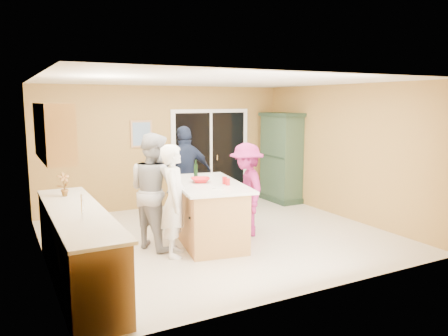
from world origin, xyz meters
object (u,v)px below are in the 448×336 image
green_hutch (281,158)px  woman_white (175,201)px  woman_grey (154,191)px  woman_magenta (247,190)px  woman_navy (186,174)px  kitchen_island (208,214)px

green_hutch → woman_white: green_hutch is taller
green_hutch → woman_grey: size_ratio=1.12×
woman_magenta → woman_white: bearing=-62.8°
woman_white → woman_navy: woman_navy is taller
green_hutch → woman_white: 4.16m
woman_navy → kitchen_island: bearing=80.7°
woman_white → woman_magenta: 1.49m
woman_white → woman_grey: bearing=40.7°
woman_white → woman_magenta: woman_white is taller
green_hutch → woman_navy: 2.69m
woman_grey → woman_navy: 1.52m
woman_white → woman_grey: woman_grey is taller
kitchen_island → woman_grey: bearing=178.5°
kitchen_island → woman_grey: (-0.84, 0.17, 0.44)m
green_hutch → woman_white: (-3.49, -2.27, -0.15)m
woman_white → woman_navy: size_ratio=0.91×
green_hutch → woman_grey: (-3.63, -1.76, -0.08)m
kitchen_island → woman_navy: size_ratio=1.11×
woman_magenta → kitchen_island: bearing=-75.1°
woman_grey → kitchen_island: bearing=-122.5°
green_hutch → woman_grey: 4.03m
green_hutch → woman_navy: (-2.62, -0.62, -0.07)m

